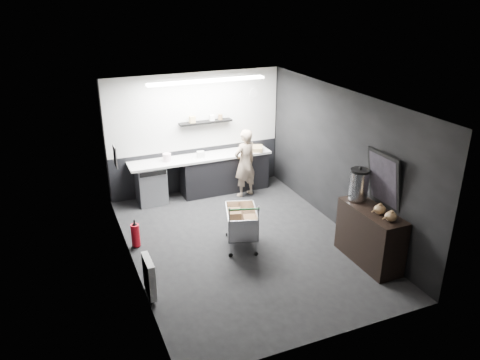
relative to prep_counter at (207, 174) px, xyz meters
name	(u,v)px	position (x,y,z in m)	size (l,w,h in m)	color
floor	(244,243)	(-0.14, -2.42, -0.46)	(5.50, 5.50, 0.00)	black
ceiling	(244,99)	(-0.14, -2.42, 2.24)	(5.50, 5.50, 0.00)	silver
wall_back	(196,133)	(-0.14, 0.33, 0.89)	(5.50, 5.50, 0.00)	black
wall_front	(331,253)	(-0.14, -5.17, 0.89)	(5.50, 5.50, 0.00)	black
wall_left	(128,194)	(-2.14, -2.42, 0.89)	(5.50, 5.50, 0.00)	black
wall_right	(341,160)	(1.86, -2.42, 0.89)	(5.50, 5.50, 0.00)	black
kitchen_wall_panel	(195,111)	(-0.14, 0.31, 1.39)	(3.95, 0.02, 1.70)	beige
dado_panel	(197,169)	(-0.14, 0.31, 0.04)	(3.95, 0.02, 1.00)	black
floating_shelf	(206,122)	(0.06, 0.20, 1.16)	(1.20, 0.22, 0.04)	black
wall_clock	(254,93)	(1.26, 0.30, 1.69)	(0.20, 0.20, 0.03)	silver
poster	(115,156)	(-2.12, -1.12, 1.09)	(0.02, 0.30, 0.40)	silver
poster_red_band	(115,153)	(-2.11, -1.12, 1.16)	(0.01, 0.22, 0.10)	red
radiator	(149,276)	(-2.08, -3.32, -0.11)	(0.10, 0.50, 0.60)	silver
ceiling_strip	(207,81)	(-0.14, -0.57, 2.21)	(2.40, 0.20, 0.04)	white
prep_counter	(207,174)	(0.00, 0.00, 0.00)	(3.20, 0.61, 0.90)	black
person	(245,163)	(0.73, -0.45, 0.32)	(0.56, 0.37, 1.55)	beige
shopping_cart	(241,223)	(-0.21, -2.48, 0.01)	(0.77, 1.04, 0.98)	silver
sideboard	(370,228)	(1.61, -3.76, 0.16)	(0.56, 1.30, 1.95)	black
fire_extinguisher	(135,234)	(-1.99, -1.77, -0.20)	(0.16, 0.16, 0.52)	red
cardboard_box	(252,148)	(1.09, -0.05, 0.49)	(0.46, 0.35, 0.09)	tan
pink_tub	(167,157)	(-0.90, 0.00, 0.53)	(0.18, 0.18, 0.18)	white
white_container	(201,154)	(-0.15, -0.05, 0.51)	(0.16, 0.12, 0.14)	silver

